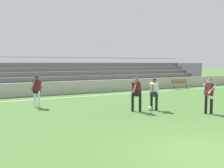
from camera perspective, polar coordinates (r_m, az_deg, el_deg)
name	(u,v)px	position (r m, az deg, el deg)	size (l,w,h in m)	color
ground_plane	(209,156)	(6.95, 21.93, -15.52)	(160.00, 160.00, 0.00)	#477033
field_line_sideline	(70,97)	(17.07, -9.80, -3.09)	(44.00, 0.12, 0.01)	white
sideline_wall	(63,88)	(18.83, -11.53, -0.89)	(48.00, 0.16, 0.97)	#BCB7AD
bleacher_stand	(79,75)	(22.30, -7.80, 2.12)	(26.62, 4.33, 2.94)	#897051
bench_far_left	(180,83)	(23.03, 15.69, 0.24)	(1.80, 0.40, 0.90)	#99754C
player_white_deep_cover	(154,91)	(12.34, 9.92, -1.73)	(0.67, 0.52, 1.62)	black
player_dark_on_ball	(136,91)	(11.86, 5.80, -1.70)	(0.65, 0.46, 1.69)	black
player_dark_challenging	(209,93)	(12.16, 21.96, -1.98)	(0.49, 0.52, 1.66)	black
player_dark_pressing_high	(37,89)	(13.50, -17.38, -1.08)	(0.68, 0.52, 1.69)	white
soccer_ball	(150,108)	(12.35, 8.93, -5.69)	(0.22, 0.22, 0.22)	white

